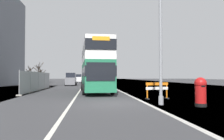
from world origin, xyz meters
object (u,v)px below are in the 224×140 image
(car_receding_mid, at_px, (94,80))
(double_decker_bus, at_px, (95,67))
(roadworks_barrier, at_px, (157,88))
(car_oncoming_near, at_px, (71,80))
(car_receding_far, at_px, (91,79))
(red_pillar_postbox, at_px, (201,91))
(lamppost_foreground, at_px, (161,33))
(car_far_side, at_px, (78,78))

(car_receding_mid, bearing_deg, double_decker_bus, -90.96)
(roadworks_barrier, xyz_separation_m, car_oncoming_near, (-8.17, 24.41, 0.29))
(roadworks_barrier, height_order, car_receding_mid, car_receding_mid)
(roadworks_barrier, height_order, car_receding_far, car_receding_far)
(car_receding_mid, xyz_separation_m, car_receding_far, (-0.54, 8.17, 0.02))
(car_oncoming_near, bearing_deg, red_pillar_postbox, -71.93)
(roadworks_barrier, height_order, car_oncoming_near, car_oncoming_near)
(roadworks_barrier, relative_size, car_receding_mid, 0.40)
(lamppost_foreground, distance_m, car_receding_mid, 34.70)
(double_decker_bus, bearing_deg, lamppost_foreground, -71.53)
(double_decker_bus, xyz_separation_m, car_far_side, (-3.78, 40.77, -1.60))
(red_pillar_postbox, height_order, car_oncoming_near, car_oncoming_near)
(red_pillar_postbox, xyz_separation_m, roadworks_barrier, (-1.14, 4.12, -0.10))
(double_decker_bus, height_order, red_pillar_postbox, double_decker_bus)
(red_pillar_postbox, bearing_deg, car_receding_mid, 98.08)
(red_pillar_postbox, height_order, car_far_side, car_far_side)
(car_receding_mid, bearing_deg, car_far_side, 103.95)
(red_pillar_postbox, bearing_deg, car_oncoming_near, 108.07)
(car_oncoming_near, bearing_deg, car_receding_far, 75.92)
(roadworks_barrier, relative_size, car_far_side, 0.43)
(car_receding_far, bearing_deg, car_receding_mid, -86.19)
(roadworks_barrier, distance_m, car_far_side, 48.70)
(red_pillar_postbox, relative_size, car_far_side, 0.39)
(double_decker_bus, xyz_separation_m, red_pillar_postbox, (5.41, -11.38, -1.78))
(roadworks_barrier, xyz_separation_m, car_far_side, (-8.06, 48.03, 0.28))
(car_far_side, bearing_deg, double_decker_bus, -84.70)
(roadworks_barrier, height_order, car_far_side, car_far_side)
(double_decker_bus, xyz_separation_m, car_receding_far, (-0.14, 32.11, -1.71))
(car_oncoming_near, bearing_deg, lamppost_foreground, -75.01)
(roadworks_barrier, distance_m, car_receding_mid, 31.44)
(car_receding_mid, height_order, car_far_side, car_far_side)
(roadworks_barrier, bearing_deg, double_decker_bus, 120.50)
(car_oncoming_near, distance_m, car_receding_mid, 8.03)
(double_decker_bus, height_order, lamppost_foreground, lamppost_foreground)
(red_pillar_postbox, xyz_separation_m, car_receding_mid, (-5.01, 35.31, 0.06))
(double_decker_bus, height_order, car_far_side, double_decker_bus)
(red_pillar_postbox, relative_size, car_receding_mid, 0.37)
(roadworks_barrier, distance_m, car_oncoming_near, 25.74)
(lamppost_foreground, relative_size, car_receding_mid, 2.03)
(double_decker_bus, xyz_separation_m, car_oncoming_near, (-3.90, 17.15, -1.60))
(lamppost_foreground, bearing_deg, car_far_side, 98.08)
(lamppost_foreground, relative_size, car_receding_far, 2.09)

